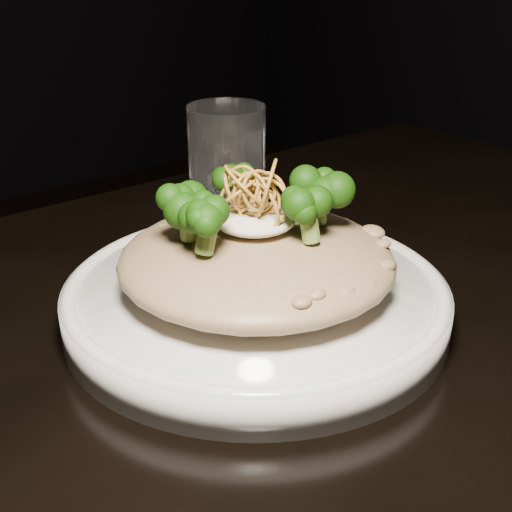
{
  "coord_description": "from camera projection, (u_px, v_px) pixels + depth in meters",
  "views": [
    {
      "loc": [
        -0.33,
        -0.32,
        1.03
      ],
      "look_at": [
        -0.02,
        0.06,
        0.81
      ],
      "focal_mm": 50.0,
      "sensor_mm": 36.0,
      "label": 1
    }
  ],
  "objects": [
    {
      "name": "broccoli",
      "position": [
        252.0,
        199.0,
        0.52
      ],
      "size": [
        0.13,
        0.13,
        0.05
      ],
      "primitive_type": null,
      "color": "black",
      "rests_on": "risotto"
    },
    {
      "name": "risotto",
      "position": [
        257.0,
        260.0,
        0.53
      ],
      "size": [
        0.21,
        0.21,
        0.05
      ],
      "primitive_type": "ellipsoid",
      "color": "brown",
      "rests_on": "plate"
    },
    {
      "name": "shallots",
      "position": [
        252.0,
        186.0,
        0.51
      ],
      "size": [
        0.06,
        0.06,
        0.04
      ],
      "primitive_type": null,
      "color": "brown",
      "rests_on": "cheese"
    },
    {
      "name": "table",
      "position": [
        326.0,
        432.0,
        0.56
      ],
      "size": [
        1.1,
        0.8,
        0.75
      ],
      "color": "black",
      "rests_on": "ground"
    },
    {
      "name": "drinking_glass",
      "position": [
        227.0,
        173.0,
        0.68
      ],
      "size": [
        0.1,
        0.1,
        0.13
      ],
      "primitive_type": "cylinder",
      "rotation": [
        0.0,
        0.0,
        0.42
      ],
      "color": "silver",
      "rests_on": "table"
    },
    {
      "name": "cheese",
      "position": [
        255.0,
        219.0,
        0.52
      ],
      "size": [
        0.06,
        0.06,
        0.02
      ],
      "primitive_type": "ellipsoid",
      "color": "white",
      "rests_on": "risotto"
    },
    {
      "name": "plate",
      "position": [
        256.0,
        302.0,
        0.55
      ],
      "size": [
        0.3,
        0.3,
        0.03
      ],
      "primitive_type": "cylinder",
      "color": "silver",
      "rests_on": "table"
    }
  ]
}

